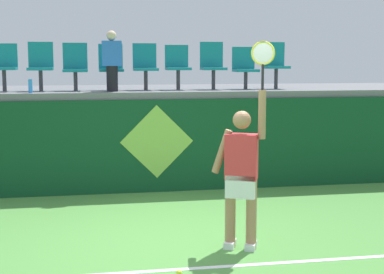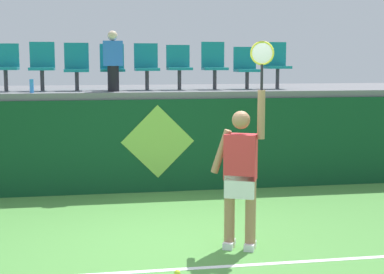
% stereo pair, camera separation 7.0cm
% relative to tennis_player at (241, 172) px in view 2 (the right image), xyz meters
% --- Properties ---
extents(ground_plane, '(40.00, 40.00, 0.00)m').
position_rel_tennis_player_xyz_m(ground_plane, '(-0.74, 0.25, -0.95)').
color(ground_plane, '#519342').
extents(court_back_wall, '(11.69, 0.20, 1.62)m').
position_rel_tennis_player_xyz_m(court_back_wall, '(-0.74, 3.29, -0.15)').
color(court_back_wall, '#0F4223').
rests_on(court_back_wall, ground_plane).
extents(spectator_platform, '(11.69, 3.02, 0.12)m').
position_rel_tennis_player_xyz_m(spectator_platform, '(-0.74, 4.75, 0.72)').
color(spectator_platform, slate).
rests_on(spectator_platform, court_back_wall).
extents(court_baseline_stripe, '(10.52, 0.08, 0.01)m').
position_rel_tennis_player_xyz_m(court_baseline_stripe, '(-0.74, -0.60, -0.95)').
color(court_baseline_stripe, white).
rests_on(court_baseline_stripe, ground_plane).
extents(tennis_player, '(0.71, 0.39, 2.51)m').
position_rel_tennis_player_xyz_m(tennis_player, '(0.00, 0.00, 0.00)').
color(tennis_player, white).
rests_on(tennis_player, ground_plane).
extents(tennis_ball, '(0.07, 0.07, 0.07)m').
position_rel_tennis_player_xyz_m(tennis_ball, '(-0.89, -0.78, -0.92)').
color(tennis_ball, '#D1E533').
rests_on(tennis_ball, ground_plane).
extents(water_bottle, '(0.07, 0.07, 0.23)m').
position_rel_tennis_player_xyz_m(water_bottle, '(-2.75, 3.43, 0.90)').
color(water_bottle, '#338CE5').
rests_on(water_bottle, spectator_platform).
extents(stadium_chair_0, '(0.44, 0.42, 0.84)m').
position_rel_tennis_player_xyz_m(stadium_chair_0, '(-3.25, 4.09, 1.25)').
color(stadium_chair_0, '#38383D').
rests_on(stadium_chair_0, spectator_platform).
extents(stadium_chair_1, '(0.44, 0.42, 0.87)m').
position_rel_tennis_player_xyz_m(stadium_chair_1, '(-2.62, 4.09, 1.26)').
color(stadium_chair_1, '#38383D').
rests_on(stadium_chair_1, spectator_platform).
extents(stadium_chair_2, '(0.44, 0.42, 0.86)m').
position_rel_tennis_player_xyz_m(stadium_chair_2, '(-2.01, 4.10, 1.24)').
color(stadium_chair_2, '#38383D').
rests_on(stadium_chair_2, spectator_platform).
extents(stadium_chair_3, '(0.44, 0.42, 0.84)m').
position_rel_tennis_player_xyz_m(stadium_chair_3, '(-1.37, 4.09, 1.24)').
color(stadium_chair_3, '#38383D').
rests_on(stadium_chair_3, spectator_platform).
extents(stadium_chair_4, '(0.44, 0.42, 0.86)m').
position_rel_tennis_player_xyz_m(stadium_chair_4, '(-0.75, 4.09, 1.25)').
color(stadium_chair_4, '#38383D').
rests_on(stadium_chair_4, spectator_platform).
extents(stadium_chair_5, '(0.44, 0.42, 0.83)m').
position_rel_tennis_player_xyz_m(stadium_chair_5, '(-0.14, 4.09, 1.24)').
color(stadium_chair_5, '#38383D').
rests_on(stadium_chair_5, spectator_platform).
extents(stadium_chair_6, '(0.44, 0.42, 0.89)m').
position_rel_tennis_player_xyz_m(stadium_chair_6, '(0.52, 4.10, 1.26)').
color(stadium_chair_6, '#38383D').
rests_on(stadium_chair_6, spectator_platform).
extents(stadium_chair_7, '(0.44, 0.42, 0.80)m').
position_rel_tennis_player_xyz_m(stadium_chair_7, '(1.15, 4.09, 1.21)').
color(stadium_chair_7, '#38383D').
rests_on(stadium_chair_7, spectator_platform).
extents(stadium_chair_8, '(0.44, 0.42, 0.89)m').
position_rel_tennis_player_xyz_m(stadium_chair_8, '(1.75, 4.09, 1.28)').
color(stadium_chair_8, '#38383D').
rests_on(stadium_chair_8, spectator_platform).
extents(spectator_0, '(0.34, 0.20, 1.06)m').
position_rel_tennis_player_xyz_m(spectator_0, '(-1.37, 3.67, 1.33)').
color(spectator_0, black).
rests_on(spectator_0, spectator_platform).
extents(wall_signage_mount, '(1.27, 0.01, 1.52)m').
position_rel_tennis_player_xyz_m(wall_signage_mount, '(-0.65, 3.18, -0.95)').
color(wall_signage_mount, '#0F4223').
rests_on(wall_signage_mount, ground_plane).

